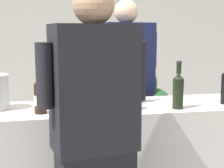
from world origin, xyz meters
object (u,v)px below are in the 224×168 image
at_px(person_server, 126,106).
at_px(person_guest, 95,155).
at_px(wine_bottle_0, 134,84).
at_px(wine_bottle_4, 97,86).
at_px(potted_shrub, 139,106).
at_px(wine_glass, 128,89).
at_px(wine_bottle_2, 40,96).
at_px(wine_bottle_5, 178,90).

xyz_separation_m(person_server, person_guest, (-0.42, -1.07, -0.01)).
relative_size(wine_bottle_0, person_server, 0.20).
bearing_deg(person_server, wine_bottle_4, -124.12).
xyz_separation_m(wine_bottle_0, potted_shrub, (0.34, 1.06, -0.41)).
distance_m(person_guest, potted_shrub, 1.81).
distance_m(wine_bottle_4, wine_glass, 0.27).
xyz_separation_m(wine_glass, person_guest, (-0.27, -0.39, -0.27)).
distance_m(wine_bottle_2, potted_shrub, 1.63).
bearing_deg(wine_bottle_4, wine_bottle_0, -0.01).
bearing_deg(potted_shrub, wine_bottle_5, -94.75).
bearing_deg(wine_bottle_5, wine_bottle_4, 155.23).
bearing_deg(potted_shrub, person_guest, -113.21).
distance_m(wine_bottle_2, person_guest, 0.56).
height_order(wine_bottle_4, wine_bottle_5, wine_bottle_4).
bearing_deg(wine_bottle_0, person_guest, -121.39).
relative_size(wine_bottle_2, potted_shrub, 0.26).
relative_size(wine_bottle_2, person_guest, 0.18).
relative_size(wine_glass, person_guest, 0.12).
relative_size(wine_bottle_0, wine_bottle_5, 1.12).
distance_m(wine_bottle_2, wine_glass, 0.55).
height_order(wine_bottle_0, person_guest, person_guest).
distance_m(wine_bottle_5, wine_glass, 0.33).
bearing_deg(wine_bottle_2, wine_bottle_0, 15.95).
xyz_separation_m(wine_bottle_4, person_server, (0.32, 0.47, -0.26)).
relative_size(wine_bottle_2, wine_bottle_5, 0.97).
relative_size(wine_bottle_0, wine_bottle_4, 1.05).
relative_size(wine_bottle_0, person_guest, 0.21).
xyz_separation_m(wine_glass, potted_shrub, (0.44, 1.27, -0.41)).
bearing_deg(person_server, wine_bottle_5, -75.62).
xyz_separation_m(wine_bottle_5, person_server, (-0.18, 0.70, -0.25)).
distance_m(wine_bottle_0, wine_bottle_2, 0.67).
height_order(wine_bottle_0, wine_bottle_2, wine_bottle_0).
relative_size(wine_bottle_4, wine_bottle_5, 1.06).
height_order(person_server, person_guest, person_server).
bearing_deg(person_guest, wine_bottle_0, 58.61).
height_order(wine_bottle_0, wine_bottle_5, wine_bottle_0).
xyz_separation_m(wine_bottle_4, person_guest, (-0.11, -0.60, -0.27)).
bearing_deg(wine_glass, wine_bottle_5, -3.02).
bearing_deg(wine_bottle_2, person_server, 43.15).
xyz_separation_m(person_guest, potted_shrub, (0.71, 1.66, -0.14)).
bearing_deg(wine_bottle_4, person_guest, -99.97).
distance_m(person_server, potted_shrub, 0.67).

